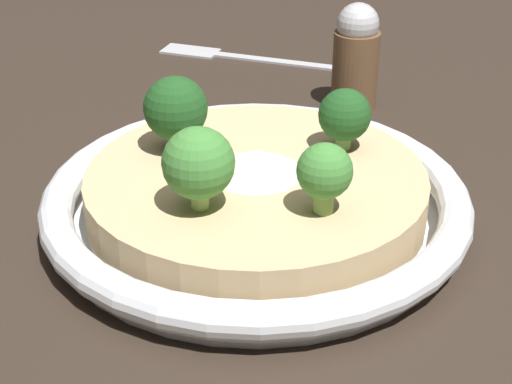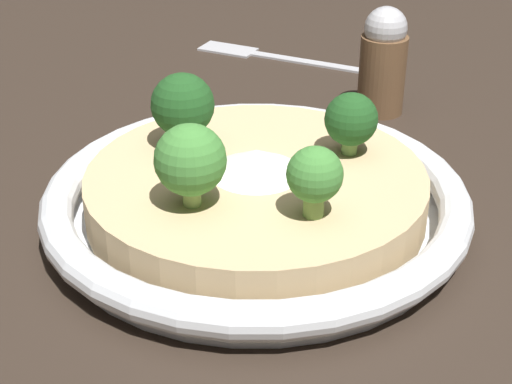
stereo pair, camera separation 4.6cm
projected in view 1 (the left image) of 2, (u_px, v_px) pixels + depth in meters
The scene contains 9 objects.
ground_plane at pixel (256, 221), 0.47m from camera, with size 6.00×6.00×0.00m, color #2D231C.
risotto_bowl at pixel (256, 198), 0.46m from camera, with size 0.25×0.25×0.03m.
cheese_sprinkle at pixel (249, 158), 0.45m from camera, with size 0.05×0.05×0.01m.
broccoli_back_right at pixel (198, 164), 0.40m from camera, with size 0.04×0.04×0.05m.
broccoli_right at pixel (176, 109), 0.46m from camera, with size 0.04×0.04×0.05m.
broccoli_front_left at pixel (345, 116), 0.47m from camera, with size 0.03×0.03×0.04m.
broccoli_back_left at pixel (325, 173), 0.40m from camera, with size 0.03×0.03×0.04m.
fork_utensil at pixel (231, 55), 0.72m from camera, with size 0.17×0.04×0.00m.
pepper_shaker at pixel (356, 57), 0.60m from camera, with size 0.04×0.04×0.08m.
Camera 1 is at (-0.07, 0.39, 0.24)m, focal length 55.00 mm.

